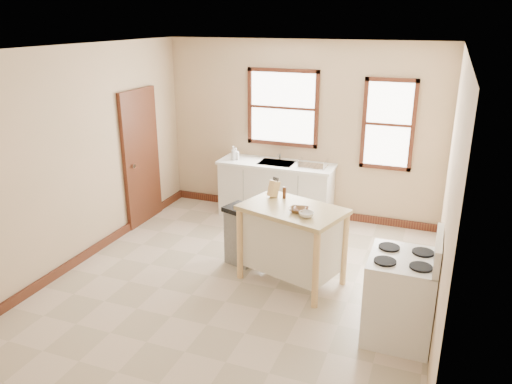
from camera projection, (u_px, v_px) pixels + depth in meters
floor at (242, 282)px, 6.19m from camera, size 5.00×5.00×0.00m
ceiling at (239, 48)px, 5.26m from camera, size 5.00×5.00×0.00m
wall_back at (301, 131)px, 7.93m from camera, size 4.50×0.04×2.80m
wall_left at (81, 156)px, 6.48m from camera, size 0.04×5.00×2.80m
wall_right at (449, 199)px, 4.97m from camera, size 0.04×5.00×2.80m
window_main at (283, 108)px, 7.90m from camera, size 1.17×0.06×1.22m
window_side at (388, 125)px, 7.39m from camera, size 0.77×0.06×1.37m
door_left at (141, 157)px, 7.73m from camera, size 0.06×0.90×2.10m
baseboard_back at (298, 210)px, 8.35m from camera, size 4.50×0.04×0.12m
baseboard_left at (94, 250)px, 6.92m from camera, size 0.04×5.00×0.12m
sink_counter at (276, 190)px, 8.08m from camera, size 1.86×0.62×0.92m
faucet at (280, 153)px, 8.05m from camera, size 0.03×0.03×0.22m
soap_bottle_a at (234, 153)px, 8.06m from camera, size 0.10×0.10×0.22m
soap_bottle_b at (236, 154)px, 8.08m from camera, size 0.10×0.10×0.19m
dish_rack at (313, 163)px, 7.70m from camera, size 0.45×0.36×0.11m
kitchen_island at (292, 245)px, 6.07m from camera, size 1.37×1.08×0.98m
knife_block at (274, 189)px, 6.22m from camera, size 0.14×0.14×0.20m
pepper_grinder at (284, 193)px, 6.18m from camera, size 0.06×0.06×0.15m
bowl_a at (297, 210)px, 5.77m from camera, size 0.21×0.21×0.05m
bowl_b at (301, 209)px, 5.79m from camera, size 0.20×0.20×0.04m
bowl_c at (306, 215)px, 5.63m from camera, size 0.18×0.18×0.05m
trash_bin at (242, 235)px, 6.56m from camera, size 0.49×0.45×0.79m
gas_stove at (401, 286)px, 4.97m from camera, size 0.72×0.73×1.16m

